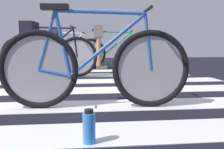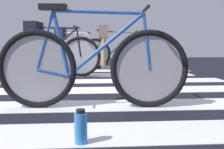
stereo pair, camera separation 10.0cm
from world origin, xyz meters
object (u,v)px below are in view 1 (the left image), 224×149
at_px(bicycle_1_of_4, 95,66).
at_px(water_bottle, 89,127).
at_px(bicycle_2_of_4, 48,55).
at_px(bicycle_3_of_4, 112,52).
at_px(cyclist_3_of_4, 99,41).
at_px(cyclist_2_of_4, 30,41).
at_px(cyclist_4_of_4, 55,42).
at_px(bicycle_4_of_4, 67,51).

height_order(bicycle_1_of_4, water_bottle, bicycle_1_of_4).
xyz_separation_m(bicycle_1_of_4, bicycle_2_of_4, (-0.75, 2.24, 0.00)).
relative_size(bicycle_1_of_4, water_bottle, 8.29).
xyz_separation_m(bicycle_1_of_4, bicycle_3_of_4, (0.53, 3.66, 0.00)).
bearing_deg(bicycle_2_of_4, cyclist_3_of_4, 62.71).
bearing_deg(bicycle_1_of_4, cyclist_2_of_4, 117.82).
distance_m(cyclist_2_of_4, cyclist_4_of_4, 2.24).
distance_m(bicycle_1_of_4, bicycle_4_of_4, 4.50).
height_order(bicycle_1_of_4, cyclist_4_of_4, cyclist_4_of_4).
relative_size(cyclist_2_of_4, cyclist_4_of_4, 0.99).
relative_size(bicycle_3_of_4, water_bottle, 8.29).
xyz_separation_m(bicycle_2_of_4, cyclist_2_of_4, (-0.31, 0.04, 0.24)).
distance_m(cyclist_3_of_4, cyclist_4_of_4, 1.40).
xyz_separation_m(cyclist_3_of_4, cyclist_4_of_4, (-1.13, 0.83, -0.02)).
height_order(cyclist_3_of_4, bicycle_4_of_4, cyclist_3_of_4).
distance_m(cyclist_3_of_4, water_bottle, 4.55).
relative_size(bicycle_1_of_4, bicycle_3_of_4, 1.00).
bearing_deg(cyclist_2_of_4, cyclist_4_of_4, 92.72).
bearing_deg(water_bottle, cyclist_4_of_4, 98.91).
bearing_deg(cyclist_2_of_4, bicycle_2_of_4, 0.00).
bearing_deg(cyclist_3_of_4, cyclist_2_of_4, -128.94).
distance_m(bicycle_3_of_4, cyclist_3_of_4, 0.41).
bearing_deg(cyclist_4_of_4, cyclist_3_of_4, -27.60).
bearing_deg(water_bottle, bicycle_1_of_4, 85.43).
relative_size(bicycle_3_of_4, cyclist_3_of_4, 1.71).
bearing_deg(cyclist_3_of_4, bicycle_3_of_4, 0.00).
bearing_deg(bicycle_3_of_4, cyclist_3_of_4, -180.00).
xyz_separation_m(cyclist_2_of_4, water_bottle, (0.99, -3.10, -0.53)).
height_order(bicycle_3_of_4, cyclist_3_of_4, cyclist_3_of_4).
relative_size(cyclist_3_of_4, bicycle_4_of_4, 0.59).
relative_size(cyclist_3_of_4, cyclist_4_of_4, 1.03).
bearing_deg(bicycle_4_of_4, cyclist_2_of_4, -93.32).
bearing_deg(bicycle_1_of_4, bicycle_2_of_4, 111.39).
bearing_deg(bicycle_1_of_4, water_bottle, -91.73).
xyz_separation_m(bicycle_4_of_4, water_bottle, (0.53, -5.28, -0.29)).
xyz_separation_m(bicycle_2_of_4, bicycle_3_of_4, (1.28, 1.42, 0.00)).
distance_m(bicycle_2_of_4, bicycle_3_of_4, 1.92).
xyz_separation_m(cyclist_3_of_4, bicycle_4_of_4, (-0.82, 0.78, -0.27)).
relative_size(bicycle_1_of_4, cyclist_4_of_4, 1.77).
relative_size(cyclist_2_of_4, water_bottle, 4.64).
relative_size(bicycle_2_of_4, cyclist_4_of_4, 1.76).
bearing_deg(cyclist_3_of_4, bicycle_2_of_4, -120.60).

